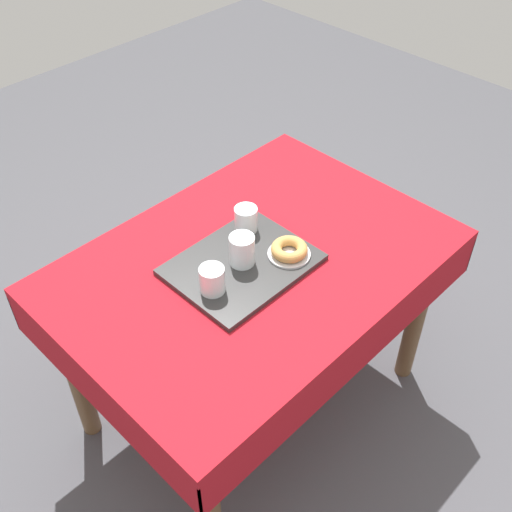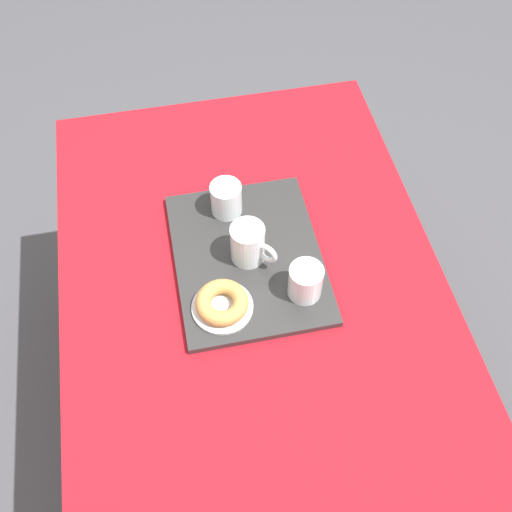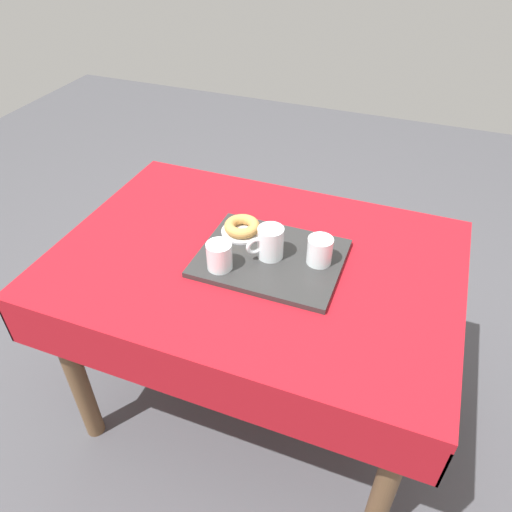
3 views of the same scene
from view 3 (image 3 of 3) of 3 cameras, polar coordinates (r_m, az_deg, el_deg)
The scene contains 8 objects.
ground_plane at distance 1.98m, azimuth -0.06°, elevation -16.61°, with size 6.00×6.00×0.00m, color #47474C.
dining_table at distance 1.52m, azimuth -0.07°, elevation -3.18°, with size 1.20×0.85×0.72m.
serving_tray at distance 1.43m, azimuth 1.80°, elevation -0.13°, with size 0.42×0.33×0.02m, color #2D2D2D.
tea_mug_left at distance 1.40m, azimuth 1.67°, elevation 1.52°, with size 0.10×0.10×0.10m.
water_glass_near at distance 1.39m, azimuth 7.50°, elevation 0.54°, with size 0.07×0.07×0.08m.
water_glass_far at distance 1.36m, azimuth -4.33°, elevation -0.14°, with size 0.07×0.07×0.08m.
donut_plate_left at distance 1.52m, azimuth -1.64°, elevation 2.91°, with size 0.13×0.13×0.01m, color silver.
sugar_donut_left at distance 1.50m, azimuth -1.65°, elevation 3.52°, with size 0.11×0.11×0.03m, color tan.
Camera 3 is at (-0.41, 1.05, 1.63)m, focal length 33.97 mm.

